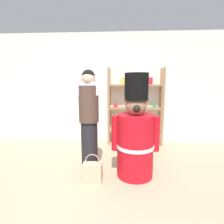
% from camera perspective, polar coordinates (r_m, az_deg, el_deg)
% --- Properties ---
extents(ground_plane, '(6.40, 6.40, 0.00)m').
position_cam_1_polar(ground_plane, '(2.62, -5.12, -23.92)').
color(ground_plane, tan).
extents(back_wall, '(6.40, 0.12, 2.60)m').
position_cam_1_polar(back_wall, '(4.38, -1.03, 7.49)').
color(back_wall, silver).
rests_on(back_wall, ground_plane).
extents(merchandise_shelf, '(1.27, 0.35, 1.78)m').
position_cam_1_polar(merchandise_shelf, '(4.19, 7.50, 1.90)').
color(merchandise_shelf, '#93704C').
rests_on(merchandise_shelf, ground_plane).
extents(teddy_bear_guard, '(0.73, 0.57, 1.58)m').
position_cam_1_polar(teddy_bear_guard, '(2.75, 7.50, -7.41)').
color(teddy_bear_guard, red).
rests_on(teddy_bear_guard, ground_plane).
extents(person_shopper, '(0.32, 0.30, 1.63)m').
position_cam_1_polar(person_shopper, '(2.77, -7.37, -2.65)').
color(person_shopper, black).
rests_on(person_shopper, ground_plane).
extents(shopping_bag, '(0.27, 0.16, 0.42)m').
position_cam_1_polar(shopping_bag, '(2.75, -6.27, -18.57)').
color(shopping_bag, '#C1AD89').
rests_on(shopping_bag, ground_plane).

